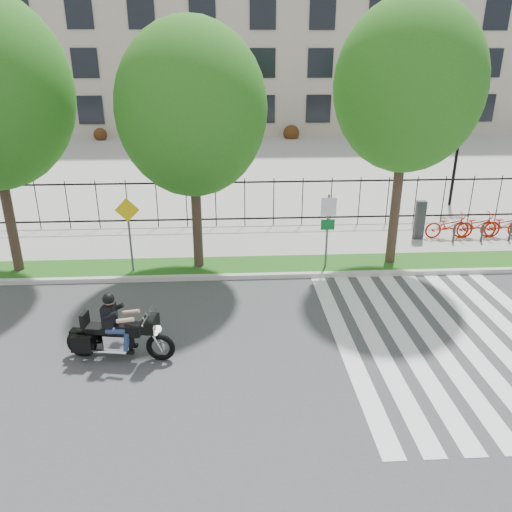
{
  "coord_description": "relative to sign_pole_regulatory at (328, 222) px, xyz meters",
  "views": [
    {
      "loc": [
        -0.67,
        -10.75,
        6.7
      ],
      "look_at": [
        0.11,
        3.0,
        1.22
      ],
      "focal_mm": 35.0,
      "sensor_mm": 36.0,
      "label": 1
    }
  ],
  "objects": [
    {
      "name": "office_building",
      "position": [
        -2.55,
        40.34,
        8.23
      ],
      "size": [
        60.0,
        21.9,
        20.15
      ],
      "color": "#A79987",
      "rests_on": "ground"
    },
    {
      "name": "curb",
      "position": [
        -2.55,
        -0.48,
        -1.66
      ],
      "size": [
        60.0,
        0.2,
        0.15
      ],
      "primitive_type": "cube",
      "color": "#B9B5AE",
      "rests_on": "ground"
    },
    {
      "name": "motorcycle_rider",
      "position": [
        -5.87,
        -4.93,
        -1.06
      ],
      "size": [
        2.64,
        0.96,
        2.05
      ],
      "color": "black",
      "rests_on": "ground"
    },
    {
      "name": "sign_pole_regulatory",
      "position": [
        0.0,
        0.0,
        0.0
      ],
      "size": [
        0.5,
        0.09,
        2.5
      ],
      "color": "#59595B",
      "rests_on": "grass_verge"
    },
    {
      "name": "street_tree_1",
      "position": [
        -4.27,
        0.37,
        3.51
      ],
      "size": [
        4.6,
        4.6,
        7.75
      ],
      "color": "#37271E",
      "rests_on": "grass_verge"
    },
    {
      "name": "ground",
      "position": [
        -2.55,
        -4.58,
        -1.74
      ],
      "size": [
        120.0,
        120.0,
        0.0
      ],
      "primitive_type": "plane",
      "color": "#3E3E41",
      "rests_on": "ground"
    },
    {
      "name": "sidewalk",
      "position": [
        -2.55,
        2.87,
        -1.66
      ],
      "size": [
        60.0,
        3.5,
        0.15
      ],
      "primitive_type": "cube",
      "color": "#9F9D95",
      "rests_on": "ground"
    },
    {
      "name": "sign_pole_warning",
      "position": [
        -6.41,
        0.0,
        0.0
      ],
      "size": [
        0.78,
        0.09,
        2.49
      ],
      "color": "#59595B",
      "rests_on": "grass_verge"
    },
    {
      "name": "grass_verge",
      "position": [
        -2.55,
        0.37,
        -1.66
      ],
      "size": [
        60.0,
        1.5,
        0.15
      ],
      "primitive_type": "cube",
      "color": "#174B12",
      "rests_on": "ground"
    },
    {
      "name": "lamp_post_right",
      "position": [
        7.45,
        7.42,
        1.47
      ],
      "size": [
        1.06,
        0.7,
        4.25
      ],
      "color": "black",
      "rests_on": "ground"
    },
    {
      "name": "iron_fence",
      "position": [
        -2.55,
        4.62,
        -0.59
      ],
      "size": [
        30.0,
        0.06,
        2.0
      ],
      "primitive_type": null,
      "color": "black",
      "rests_on": "sidewalk"
    },
    {
      "name": "plaza",
      "position": [
        -2.55,
        20.42,
        -1.69
      ],
      "size": [
        80.0,
        34.0,
        0.1
      ],
      "primitive_type": "cube",
      "color": "#9F9D95",
      "rests_on": "ground"
    },
    {
      "name": "street_tree_2",
      "position": [
        2.32,
        0.37,
        4.16
      ],
      "size": [
        4.56,
        4.56,
        8.38
      ],
      "color": "#37271E",
      "rests_on": "grass_verge"
    },
    {
      "name": "crosswalk_stripes",
      "position": [
        2.28,
        -4.58,
        -1.73
      ],
      "size": [
        5.7,
        8.0,
        0.01
      ],
      "primitive_type": null,
      "color": "silver",
      "rests_on": "ground"
    }
  ]
}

